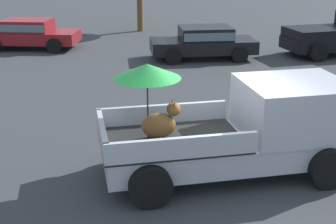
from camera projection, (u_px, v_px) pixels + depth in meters
ground_plane at (225, 173)px, 9.79m from camera, size 80.00×80.00×0.00m
pickup_truck_main at (246, 128)px, 9.55m from camera, size 5.07×2.28×2.38m
parked_sedan_near at (29, 32)px, 21.32m from camera, size 4.61×2.83×1.33m
parked_sedan_far at (204, 41)px, 19.42m from camera, size 4.43×2.24×1.33m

